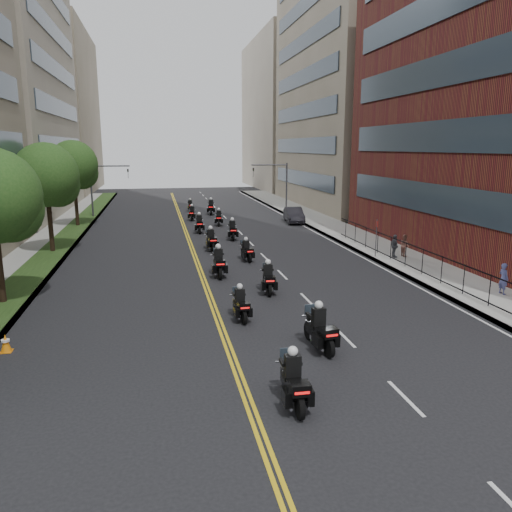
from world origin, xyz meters
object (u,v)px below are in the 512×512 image
(motorcycle_10, at_px, (192,214))
(parked_sedan, at_px, (294,215))
(motorcycle_4, at_px, (219,264))
(motorcycle_12, at_px, (190,206))
(motorcycle_0, at_px, (294,383))
(pedestrian_a, at_px, (503,279))
(motorcycle_7, at_px, (232,231))
(motorcycle_6, at_px, (211,241))
(motorcycle_5, at_px, (247,251))
(motorcycle_2, at_px, (241,305))
(motorcycle_11, at_px, (211,208))
(motorcycle_8, at_px, (199,225))
(motorcycle_1, at_px, (320,331))
(motorcycle_3, at_px, (268,280))
(pedestrian_b, at_px, (405,245))
(traffic_cone, at_px, (6,343))
(pedestrian_c, at_px, (395,246))
(motorcycle_9, at_px, (219,219))

(motorcycle_10, height_order, parked_sedan, motorcycle_10)
(motorcycle_4, bearing_deg, motorcycle_12, 90.63)
(motorcycle_0, distance_m, pedestrian_a, 15.55)
(motorcycle_7, bearing_deg, motorcycle_0, -90.74)
(pedestrian_a, bearing_deg, motorcycle_6, 37.66)
(parked_sedan, bearing_deg, motorcycle_5, -109.01)
(motorcycle_2, distance_m, motorcycle_11, 34.67)
(parked_sedan, bearing_deg, motorcycle_8, -150.34)
(pedestrian_a, bearing_deg, motorcycle_12, 14.54)
(motorcycle_0, distance_m, motorcycle_4, 15.17)
(motorcycle_7, xyz_separation_m, motorcycle_12, (-2.10, 18.77, -0.10))
(motorcycle_1, relative_size, motorcycle_7, 1.03)
(motorcycle_3, relative_size, motorcycle_10, 1.05)
(motorcycle_10, bearing_deg, motorcycle_12, 94.92)
(motorcycle_0, bearing_deg, motorcycle_4, 92.76)
(motorcycle_4, xyz_separation_m, pedestrian_b, (12.83, 2.27, 0.14))
(pedestrian_b, bearing_deg, parked_sedan, 9.16)
(motorcycle_10, distance_m, traffic_cone, 33.70)
(motorcycle_1, height_order, motorcycle_5, motorcycle_1)
(motorcycle_4, relative_size, pedestrian_b, 1.74)
(motorcycle_6, relative_size, motorcycle_8, 1.00)
(motorcycle_6, bearing_deg, pedestrian_b, -26.17)
(pedestrian_c, bearing_deg, motorcycle_8, 43.61)
(motorcycle_2, bearing_deg, traffic_cone, -171.80)
(motorcycle_11, distance_m, motorcycle_12, 3.81)
(motorcycle_6, xyz_separation_m, parked_sedan, (9.52, 11.94, 0.04))
(motorcycle_8, height_order, motorcycle_9, motorcycle_8)
(motorcycle_9, relative_size, motorcycle_10, 1.01)
(motorcycle_7, distance_m, motorcycle_11, 15.57)
(motorcycle_2, bearing_deg, pedestrian_b, 34.33)
(motorcycle_1, distance_m, motorcycle_4, 11.62)
(motorcycle_1, xyz_separation_m, motorcycle_10, (-2.23, 34.45, -0.07))
(motorcycle_6, bearing_deg, motorcycle_12, 86.19)
(motorcycle_10, xyz_separation_m, parked_sedan, (9.78, -3.67, 0.10))
(parked_sedan, xyz_separation_m, pedestrian_a, (3.53, -26.23, 0.19))
(motorcycle_3, height_order, pedestrian_c, motorcycle_3)
(motorcycle_5, xyz_separation_m, pedestrian_a, (11.13, -10.47, 0.32))
(motorcycle_7, xyz_separation_m, parked_sedan, (7.35, 7.94, 0.04))
(motorcycle_7, bearing_deg, traffic_cone, -114.91)
(motorcycle_2, bearing_deg, motorcycle_7, 79.24)
(motorcycle_8, distance_m, parked_sedan, 10.53)
(motorcycle_7, xyz_separation_m, pedestrian_c, (9.45, -9.41, 0.22))
(motorcycle_2, bearing_deg, motorcycle_12, 86.17)
(motorcycle_3, bearing_deg, traffic_cone, -146.88)
(pedestrian_b, height_order, pedestrian_c, pedestrian_c)
(motorcycle_0, xyz_separation_m, pedestrian_a, (13.13, 8.33, 0.24))
(motorcycle_12, xyz_separation_m, pedestrian_c, (11.55, -28.19, 0.32))
(motorcycle_6, distance_m, traffic_cone, 19.27)
(pedestrian_c, bearing_deg, motorcycle_1, 146.24)
(motorcycle_1, xyz_separation_m, motorcycle_3, (-0.25, 7.58, -0.04))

